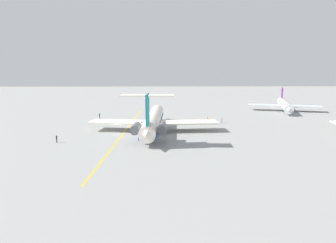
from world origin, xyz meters
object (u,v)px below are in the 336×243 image
(airliner_far_left, at_px, (285,105))
(safety_cone_nose, at_px, (209,119))
(ground_crew_near_tail, at_px, (99,115))
(ground_crew_near_nose, at_px, (222,120))
(ground_crew_starboard, at_px, (208,117))
(main_jetliner, at_px, (153,121))
(ground_crew_portside, at_px, (57,138))

(airliner_far_left, height_order, safety_cone_nose, airliner_far_left)
(airliner_far_left, relative_size, ground_crew_near_tail, 15.10)
(airliner_far_left, distance_m, ground_crew_near_nose, 37.72)
(ground_crew_near_nose, xyz_separation_m, ground_crew_starboard, (-4.71, -3.79, -0.06))
(main_jetliner, bearing_deg, ground_crew_near_tail, 43.71)
(ground_crew_portside, height_order, ground_crew_starboard, ground_crew_portside)
(main_jetliner, xyz_separation_m, ground_crew_portside, (10.39, -22.10, -2.06))
(ground_crew_near_nose, bearing_deg, safety_cone_nose, -43.94)
(ground_crew_near_nose, xyz_separation_m, safety_cone_nose, (-6.45, -3.07, -0.85))
(main_jetliner, bearing_deg, safety_cone_nose, -40.73)
(main_jetliner, distance_m, ground_crew_near_nose, 24.63)
(main_jetliner, bearing_deg, ground_crew_starboard, -42.30)
(ground_crew_portside, bearing_deg, ground_crew_near_nose, 144.78)
(ground_crew_near_tail, bearing_deg, ground_crew_starboard, -154.64)
(safety_cone_nose, bearing_deg, ground_crew_portside, -53.64)
(ground_crew_portside, bearing_deg, main_jetliner, 141.84)
(ground_crew_starboard, bearing_deg, airliner_far_left, 41.94)
(main_jetliner, distance_m, ground_crew_near_tail, 28.82)
(ground_crew_portside, distance_m, ground_crew_starboard, 48.14)
(airliner_far_left, bearing_deg, ground_crew_near_tail, -62.33)
(ground_crew_near_tail, bearing_deg, safety_cone_nose, -151.83)
(ground_crew_near_nose, relative_size, ground_crew_starboard, 1.06)
(ground_crew_near_tail, relative_size, ground_crew_starboard, 1.10)
(ground_crew_near_nose, xyz_separation_m, ground_crew_portside, (23.04, -43.13, 0.01))
(ground_crew_starboard, height_order, safety_cone_nose, ground_crew_starboard)
(main_jetliner, relative_size, ground_crew_starboard, 23.96)
(ground_crew_near_tail, bearing_deg, airliner_far_left, -135.86)
(airliner_far_left, bearing_deg, ground_crew_near_nose, -35.31)
(main_jetliner, xyz_separation_m, ground_crew_near_tail, (-21.63, -18.95, -2.02))
(ground_crew_near_nose, relative_size, ground_crew_near_tail, 0.96)
(ground_crew_near_tail, distance_m, ground_crew_portside, 32.17)
(main_jetliner, xyz_separation_m, ground_crew_starboard, (-17.36, 17.24, -2.13))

